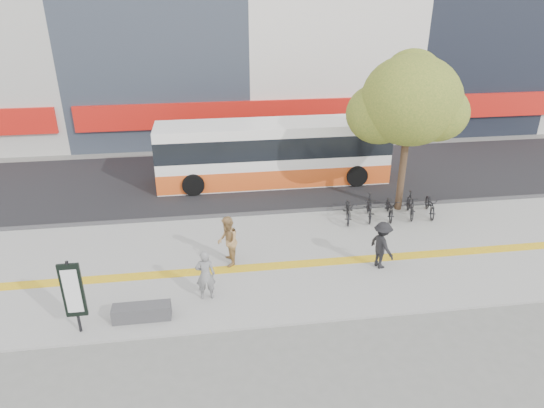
{
  "coord_description": "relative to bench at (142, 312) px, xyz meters",
  "views": [
    {
      "loc": [
        -0.53,
        -12.43,
        8.64
      ],
      "look_at": [
        1.52,
        2.0,
        1.89
      ],
      "focal_mm": 31.63,
      "sensor_mm": 36.0,
      "label": 1
    }
  ],
  "objects": [
    {
      "name": "sidewalk",
      "position": [
        2.6,
        2.7,
        -0.27
      ],
      "size": [
        40.0,
        7.0,
        0.08
      ],
      "primitive_type": "cube",
      "color": "gray",
      "rests_on": "ground"
    },
    {
      "name": "bus",
      "position": [
        5.1,
        9.7,
        1.09
      ],
      "size": [
        10.67,
        2.53,
        2.84
      ],
      "color": "white",
      "rests_on": "street"
    },
    {
      "name": "seated_woman",
      "position": [
        1.8,
        0.76,
        0.57
      ],
      "size": [
        0.58,
        0.39,
        1.59
      ],
      "primitive_type": "imported",
      "rotation": [
        0.0,
        0.0,
        3.15
      ],
      "color": "black",
      "rests_on": "sidewalk"
    },
    {
      "name": "ground",
      "position": [
        2.6,
        1.2,
        -0.3
      ],
      "size": [
        120.0,
        120.0,
        0.0
      ],
      "primitive_type": "plane",
      "color": "slate",
      "rests_on": "ground"
    },
    {
      "name": "pedestrian_tan",
      "position": [
        2.55,
        2.54,
        0.64
      ],
      "size": [
        0.66,
        0.84,
        1.72
      ],
      "primitive_type": "imported",
      "rotation": [
        0.0,
        0.0,
        -1.58
      ],
      "color": "#A07A49",
      "rests_on": "sidewalk"
    },
    {
      "name": "tactile_strip",
      "position": [
        2.6,
        2.2,
        -0.22
      ],
      "size": [
        40.0,
        0.45,
        0.01
      ],
      "primitive_type": "cube",
      "color": "yellow",
      "rests_on": "sidewalk"
    },
    {
      "name": "bench",
      "position": [
        0.0,
        0.0,
        0.0
      ],
      "size": [
        1.6,
        0.45,
        0.45
      ],
      "primitive_type": "cube",
      "color": "#353537",
      "rests_on": "sidewalk"
    },
    {
      "name": "street_tree",
      "position": [
        9.78,
        6.02,
        4.21
      ],
      "size": [
        4.4,
        3.8,
        6.31
      ],
      "color": "#322117",
      "rests_on": "sidewalk"
    },
    {
      "name": "signboard",
      "position": [
        -1.6,
        -0.31,
        1.06
      ],
      "size": [
        0.55,
        0.1,
        2.2
      ],
      "color": "black",
      "rests_on": "sidewalk"
    },
    {
      "name": "bicycle_row",
      "position": [
        9.15,
        5.2,
        0.23
      ],
      "size": [
        4.39,
        1.75,
        0.97
      ],
      "color": "black",
      "rests_on": "sidewalk"
    },
    {
      "name": "street",
      "position": [
        2.6,
        10.2,
        -0.28
      ],
      "size": [
        40.0,
        8.0,
        0.06
      ],
      "primitive_type": "cube",
      "color": "black",
      "rests_on": "ground"
    },
    {
      "name": "curb",
      "position": [
        2.6,
        6.2,
        -0.23
      ],
      "size": [
        40.0,
        0.25,
        0.14
      ],
      "primitive_type": "cube",
      "color": "#353537",
      "rests_on": "ground"
    },
    {
      "name": "pedestrian_dark",
      "position": [
        7.52,
        1.69,
        0.59
      ],
      "size": [
        0.91,
        1.19,
        1.62
      ],
      "primitive_type": "imported",
      "rotation": [
        0.0,
        0.0,
        1.9
      ],
      "color": "black",
      "rests_on": "sidewalk"
    }
  ]
}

